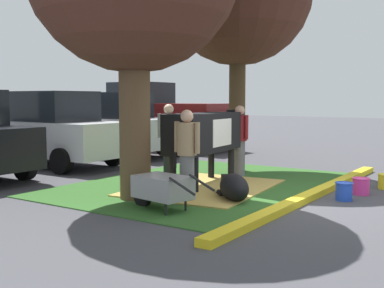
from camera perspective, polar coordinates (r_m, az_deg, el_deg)
ground_plane at (r=9.13m, az=11.52°, el=-6.33°), size 80.00×80.00×0.00m
grass_island at (r=10.53m, az=1.38°, el=-4.63°), size 6.47×4.58×0.02m
curb_yellow at (r=9.45m, az=14.01°, el=-5.62°), size 7.67×0.24×0.12m
hay_bedding at (r=9.97m, az=1.43°, el=-5.10°), size 3.44×2.74×0.04m
cow_holstein at (r=10.28m, az=1.66°, el=1.31°), size 3.13×0.94×1.56m
calf_lying at (r=8.89m, az=4.85°, el=-4.99°), size 1.19×1.11×0.48m
person_handler at (r=11.52m, az=-2.71°, el=0.77°), size 0.40×0.40×1.70m
person_visitor_near at (r=8.61m, az=-0.59°, el=-1.03°), size 0.34×0.53×1.63m
person_visitor_far at (r=11.42m, az=5.55°, el=0.62°), size 0.34×0.51×1.67m
wheelbarrow at (r=7.99m, az=-3.53°, el=-5.07°), size 0.75×1.62×0.63m
bucket_blue at (r=9.25m, az=17.23°, el=-5.24°), size 0.32×0.32×0.33m
bucket_pink at (r=9.92m, az=19.03°, el=-4.61°), size 0.34×0.34×0.32m
hatchback_white at (r=13.88m, az=-15.99°, el=1.62°), size 2.05×4.42×2.02m
sedan_silver at (r=15.86m, az=-9.29°, el=2.18°), size 2.05×4.42×2.02m
pickup_truck_maroon at (r=17.87m, az=-3.82°, el=3.00°), size 2.26×5.42×2.42m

